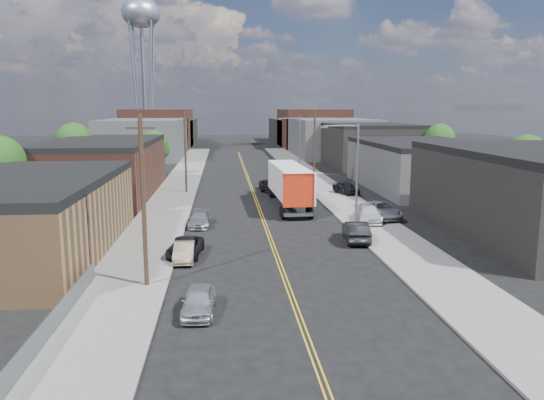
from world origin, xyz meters
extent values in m
plane|color=black|center=(0.00, 60.00, 0.00)|extent=(260.00, 260.00, 0.00)
cube|color=gold|center=(0.00, 45.00, 0.01)|extent=(0.32, 120.00, 0.01)
cube|color=slate|center=(-9.50, 45.00, 0.07)|extent=(5.00, 140.00, 0.15)
cube|color=slate|center=(9.50, 45.00, 0.07)|extent=(5.00, 140.00, 0.15)
cube|color=brown|center=(-18.00, 18.00, 2.50)|extent=(12.00, 22.00, 5.00)
cube|color=black|center=(-18.00, 18.00, 5.30)|extent=(12.00, 22.00, 0.60)
cube|color=#4D281E|center=(-18.00, 44.00, 3.00)|extent=(12.00, 26.00, 6.00)
cube|color=black|center=(-18.00, 44.00, 6.30)|extent=(12.00, 26.00, 0.60)
cube|color=black|center=(22.00, 20.00, 3.25)|extent=(14.00, 22.00, 6.50)
cube|color=navy|center=(15.20, 20.00, 3.60)|extent=(0.30, 20.00, 0.80)
cube|color=#37383A|center=(22.00, 46.00, 2.75)|extent=(14.00, 24.00, 5.50)
cube|color=black|center=(22.00, 46.00, 5.80)|extent=(14.00, 24.00, 0.60)
cube|color=black|center=(22.00, 72.00, 3.50)|extent=(14.00, 22.00, 7.00)
cube|color=black|center=(22.00, 72.00, 7.30)|extent=(14.00, 22.00, 0.60)
cube|color=#37383A|center=(-20.00, 95.00, 4.00)|extent=(16.00, 30.00, 8.00)
cube|color=#37383A|center=(20.00, 95.00, 4.00)|extent=(16.00, 30.00, 8.00)
cube|color=#4D281E|center=(-20.00, 120.00, 5.00)|extent=(16.00, 26.00, 10.00)
cube|color=#4D281E|center=(20.00, 120.00, 5.00)|extent=(16.00, 26.00, 10.00)
cube|color=black|center=(-20.00, 140.00, 3.50)|extent=(16.00, 40.00, 7.00)
cube|color=black|center=(20.00, 140.00, 3.50)|extent=(16.00, 40.00, 7.00)
cylinder|color=gray|center=(-22.00, 110.00, 15.00)|extent=(0.80, 0.80, 30.00)
cylinder|color=gray|center=(-23.76, 108.24, 15.00)|extent=(1.94, 1.94, 29.98)
cylinder|color=gray|center=(-20.24, 108.24, 15.00)|extent=(1.94, 1.94, 29.98)
cylinder|color=gray|center=(-23.76, 111.76, 15.00)|extent=(1.94, 1.94, 29.98)
cylinder|color=gray|center=(-20.24, 111.76, 15.00)|extent=(1.94, 1.94, 29.98)
ellipsoid|color=#9EA8B2|center=(-22.00, 110.00, 32.00)|extent=(9.00, 9.00, 6.75)
cylinder|color=gray|center=(8.00, 25.00, 4.50)|extent=(0.18, 0.18, 9.00)
cylinder|color=gray|center=(6.50, 25.00, 8.80)|extent=(3.00, 0.12, 0.12)
cube|color=gray|center=(5.00, 25.00, 8.70)|extent=(0.60, 0.25, 0.18)
cylinder|color=gray|center=(8.00, 60.00, 4.50)|extent=(0.18, 0.18, 9.00)
cylinder|color=gray|center=(6.50, 60.00, 8.80)|extent=(3.00, 0.12, 0.12)
cube|color=gray|center=(5.00, 60.00, 8.70)|extent=(0.60, 0.25, 0.18)
cylinder|color=black|center=(-8.20, 10.00, 5.00)|extent=(0.26, 0.26, 10.00)
cube|color=black|center=(-8.20, 10.00, 9.20)|extent=(1.60, 0.12, 0.12)
cylinder|color=black|center=(-8.20, 45.00, 5.00)|extent=(0.26, 0.26, 10.00)
cube|color=black|center=(-8.20, 45.00, 9.20)|extent=(1.60, 0.12, 0.12)
cylinder|color=black|center=(8.20, 48.00, 5.00)|extent=(0.26, 0.26, 10.00)
cube|color=black|center=(8.20, 48.00, 9.20)|extent=(1.60, 0.12, 0.12)
cube|color=slate|center=(-11.50, 3.50, 0.60)|extent=(0.02, 16.00, 1.20)
cube|color=slate|center=(-11.50, 3.50, 1.20)|extent=(0.05, 16.00, 0.05)
cylinder|color=black|center=(-24.00, 30.00, 2.12)|extent=(0.36, 0.36, 4.25)
sphere|color=#13380F|center=(-23.40, 30.30, 4.68)|extent=(3.74, 3.74, 3.74)
cylinder|color=black|center=(-24.00, 55.00, 2.25)|extent=(0.36, 0.36, 4.50)
sphere|color=#13380F|center=(-24.00, 55.00, 5.85)|extent=(5.04, 5.04, 5.04)
sphere|color=#13380F|center=(-23.40, 55.30, 4.95)|extent=(3.96, 3.96, 3.96)
sphere|color=#13380F|center=(-24.50, 54.60, 5.22)|extent=(3.60, 3.60, 3.60)
cylinder|color=black|center=(-14.00, 62.00, 1.88)|extent=(0.36, 0.36, 3.75)
sphere|color=#13380F|center=(-14.00, 62.00, 4.88)|extent=(4.20, 4.20, 4.20)
sphere|color=#13380F|center=(-13.40, 62.30, 4.12)|extent=(3.30, 3.30, 3.30)
sphere|color=#13380F|center=(-14.50, 61.60, 4.35)|extent=(3.00, 3.00, 3.00)
cylinder|color=black|center=(30.00, 36.00, 2.00)|extent=(0.36, 0.36, 4.00)
sphere|color=#13380F|center=(30.00, 36.00, 5.20)|extent=(4.48, 4.48, 4.48)
sphere|color=#13380F|center=(30.60, 36.30, 4.40)|extent=(3.52, 3.52, 3.52)
sphere|color=#13380F|center=(29.50, 35.60, 4.64)|extent=(3.20, 3.20, 3.20)
cylinder|color=black|center=(30.00, 60.00, 2.12)|extent=(0.36, 0.36, 4.25)
sphere|color=#13380F|center=(30.00, 60.00, 5.53)|extent=(4.76, 4.76, 4.76)
sphere|color=#13380F|center=(30.60, 60.30, 4.68)|extent=(3.74, 3.74, 3.74)
sphere|color=#13380F|center=(29.50, 59.60, 4.93)|extent=(3.40, 3.40, 3.40)
cube|color=silver|center=(3.18, 33.93, 2.86)|extent=(3.31, 13.29, 3.08)
cube|color=#B6250E|center=(3.18, 27.33, 2.86)|extent=(2.88, 0.22, 3.10)
cube|color=gray|center=(3.18, 27.33, 0.60)|extent=(2.74, 0.69, 0.25)
cube|color=black|center=(3.18, 42.06, 1.70)|extent=(2.87, 3.61, 3.41)
cylinder|color=black|center=(3.18, 28.73, 0.55)|extent=(2.90, 1.20, 1.10)
cylinder|color=black|center=(3.18, 42.06, 0.55)|extent=(2.79, 1.19, 1.10)
imported|color=#B7BABD|center=(-5.00, 5.64, 0.68)|extent=(1.82, 4.06, 1.36)
imported|color=#806C54|center=(-6.40, 15.25, 0.64)|extent=(1.38, 3.89, 1.28)
imported|color=black|center=(-6.40, 16.45, 0.64)|extent=(2.63, 4.85, 1.29)
imported|color=#949799|center=(-5.78, 26.00, 0.65)|extent=(2.02, 4.55, 1.30)
imported|color=black|center=(6.60, 19.43, 0.81)|extent=(2.25, 5.06, 1.61)
imported|color=#9A9C9F|center=(11.00, 27.26, 0.91)|extent=(3.09, 5.73, 1.53)
imported|color=silver|center=(9.38, 25.89, 0.85)|extent=(2.51, 5.03, 1.40)
imported|color=black|center=(11.00, 41.61, 0.88)|extent=(2.97, 4.63, 1.47)
imported|color=black|center=(2.04, 46.04, 0.66)|extent=(2.26, 4.80, 1.33)
camera|label=1|loc=(-3.67, -20.09, 10.29)|focal=35.00mm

